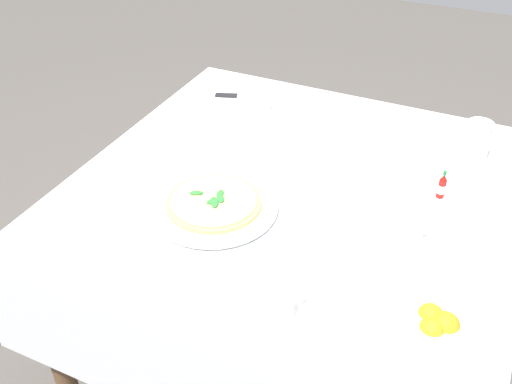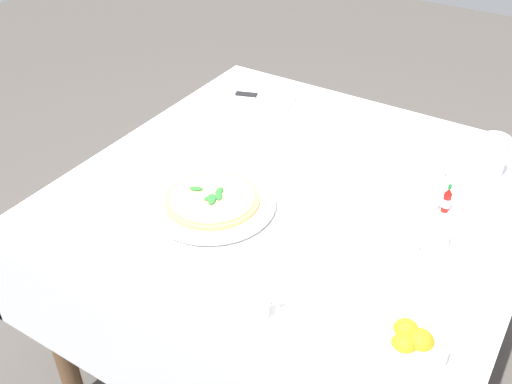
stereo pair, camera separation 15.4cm
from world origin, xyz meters
name	(u,v)px [view 2 (the right image)]	position (x,y,z in m)	size (l,w,h in m)	color
ground_plane	(289,363)	(0.00, 0.00, 0.00)	(8.00, 8.00, 0.00)	#4C4742
dining_table	(296,226)	(0.00, 0.00, 0.61)	(1.19, 1.19, 0.74)	white
pizza_plate	(212,203)	(-0.15, -0.18, 0.75)	(0.33, 0.33, 0.02)	white
pizza	(212,199)	(-0.15, -0.18, 0.76)	(0.25, 0.25, 0.02)	#DBAD60
coffee_cup_near_left	(433,236)	(0.38, -0.03, 0.77)	(0.13, 0.13, 0.06)	white
coffee_cup_center_back	(251,308)	(0.13, -0.45, 0.76)	(0.13, 0.13, 0.06)	white
water_glass_far_left	(492,158)	(0.42, 0.35, 0.79)	(0.07, 0.07, 0.12)	white
napkin_folded	(260,100)	(-0.36, 0.38, 0.75)	(0.24, 0.18, 0.02)	white
dinner_knife	(261,96)	(-0.35, 0.38, 0.76)	(0.19, 0.08, 0.01)	silver
citrus_bowl	(409,343)	(0.44, -0.36, 0.77)	(0.15, 0.15, 0.07)	white
hot_sauce_bottle	(447,200)	(0.36, 0.12, 0.77)	(0.02, 0.02, 0.08)	#B7140F
salt_shaker	(458,205)	(0.39, 0.13, 0.76)	(0.03, 0.03, 0.06)	white
pepper_shaker	(434,202)	(0.34, 0.11, 0.76)	(0.03, 0.03, 0.06)	white
menu_card	(435,162)	(0.28, 0.29, 0.77)	(0.08, 0.06, 0.06)	white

